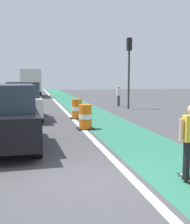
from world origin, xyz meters
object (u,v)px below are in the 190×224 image
(delivery_truck_down_block, at_px, (31,81))
(pedestrian_crossing, at_px, (119,95))
(parked_suv_second, at_px, (24,101))
(parked_suv_nearest, at_px, (8,116))
(traffic_light_corner, at_px, (129,60))
(traffic_barrel_front, at_px, (85,117))
(traffic_barrel_mid, at_px, (77,109))

(delivery_truck_down_block, relative_size, pedestrian_crossing, 4.74)
(parked_suv_second, bearing_deg, parked_suv_nearest, -92.73)
(parked_suv_second, xyz_separation_m, pedestrian_crossing, (7.19, 6.07, -0.17))
(traffic_light_corner, height_order, pedestrian_crossing, traffic_light_corner)
(parked_suv_second, bearing_deg, traffic_barrel_front, -53.00)
(traffic_barrel_mid, height_order, traffic_light_corner, traffic_light_corner)
(traffic_barrel_front, distance_m, traffic_light_corner, 9.42)
(parked_suv_second, xyz_separation_m, traffic_barrel_front, (2.73, -3.62, -0.50))
(pedestrian_crossing, bearing_deg, traffic_barrel_mid, -124.33)
(parked_suv_second, height_order, traffic_barrel_mid, parked_suv_second)
(parked_suv_second, height_order, traffic_barrel_front, parked_suv_second)
(delivery_truck_down_block, xyz_separation_m, pedestrian_crossing, (6.92, -13.92, -0.98))
(parked_suv_nearest, height_order, delivery_truck_down_block, delivery_truck_down_block)
(traffic_barrel_mid, distance_m, pedestrian_crossing, 7.67)
(traffic_barrel_front, bearing_deg, parked_suv_second, 127.00)
(traffic_barrel_front, distance_m, delivery_truck_down_block, 23.77)
(parked_suv_second, height_order, pedestrian_crossing, parked_suv_second)
(parked_suv_nearest, distance_m, traffic_barrel_mid, 7.02)
(pedestrian_crossing, bearing_deg, traffic_light_corner, -85.97)
(parked_suv_nearest, height_order, pedestrian_crossing, parked_suv_nearest)
(pedestrian_crossing, bearing_deg, parked_suv_nearest, -120.80)
(traffic_barrel_front, bearing_deg, traffic_barrel_mid, 87.73)
(traffic_light_corner, bearing_deg, delivery_truck_down_block, 113.89)
(traffic_barrel_front, distance_m, traffic_barrel_mid, 3.36)
(parked_suv_nearest, height_order, traffic_barrel_front, parked_suv_nearest)
(traffic_barrel_mid, xyz_separation_m, delivery_truck_down_block, (-2.60, 20.25, 1.31))
(parked_suv_nearest, bearing_deg, delivery_truck_down_block, 88.75)
(parked_suv_nearest, xyz_separation_m, traffic_barrel_front, (3.04, 2.88, -0.50))
(parked_suv_second, relative_size, traffic_barrel_front, 4.25)
(traffic_barrel_front, xyz_separation_m, traffic_light_corner, (4.60, 7.67, 2.97))
(traffic_barrel_mid, relative_size, delivery_truck_down_block, 0.14)
(traffic_barrel_front, relative_size, traffic_barrel_mid, 1.00)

